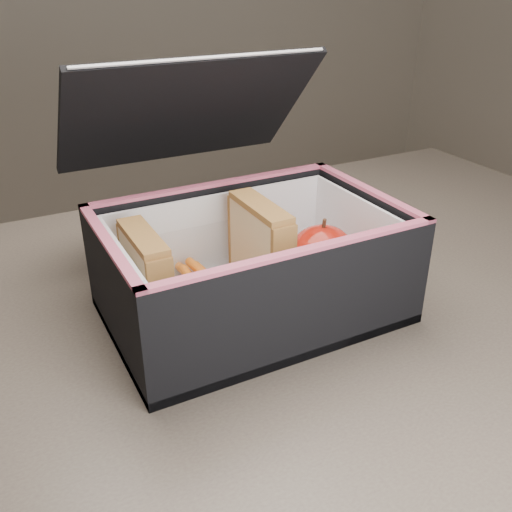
{
  "coord_description": "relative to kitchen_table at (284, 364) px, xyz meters",
  "views": [
    {
      "loc": [
        -0.29,
        -0.49,
        1.1
      ],
      "look_at": [
        -0.03,
        0.01,
        0.81
      ],
      "focal_mm": 40.0,
      "sensor_mm": 36.0,
      "label": 1
    }
  ],
  "objects": [
    {
      "name": "carrot_sticks",
      "position": [
        -0.09,
        0.02,
        0.12
      ],
      "size": [
        0.05,
        0.14,
        0.03
      ],
      "color": "#E55A11",
      "rests_on": "plastic_tub"
    },
    {
      "name": "sandwich_right",
      "position": [
        -0.03,
        0.01,
        0.16
      ],
      "size": [
        0.03,
        0.1,
        0.11
      ],
      "color": "#E3C488",
      "rests_on": "plastic_tub"
    },
    {
      "name": "kitchen_table",
      "position": [
        0.0,
        0.0,
        0.0
      ],
      "size": [
        1.2,
        0.8,
        0.75
      ],
      "color": "#65594A",
      "rests_on": "ground"
    },
    {
      "name": "lunch_bag",
      "position": [
        -0.04,
        0.01,
        0.16
      ],
      "size": [
        0.31,
        0.35,
        0.27
      ],
      "color": "black",
      "rests_on": "kitchen_table"
    },
    {
      "name": "sandwich_left",
      "position": [
        -0.16,
        0.01,
        0.16
      ],
      "size": [
        0.03,
        0.09,
        0.1
      ],
      "color": "#E3C488",
      "rests_on": "plastic_tub"
    },
    {
      "name": "plastic_tub",
      "position": [
        -0.09,
        0.01,
        0.14
      ],
      "size": [
        0.17,
        0.12,
        0.07
      ],
      "primitive_type": null,
      "color": "white",
      "rests_on": "lunch_bag"
    },
    {
      "name": "paper_napkin",
      "position": [
        0.04,
        -0.0,
        0.11
      ],
      "size": [
        0.09,
        0.1,
        0.01
      ],
      "primitive_type": "cube",
      "rotation": [
        0.0,
        0.0,
        -0.19
      ],
      "color": "white",
      "rests_on": "lunch_bag"
    },
    {
      "name": "red_apple",
      "position": [
        0.04,
        -0.01,
        0.15
      ],
      "size": [
        0.09,
        0.09,
        0.08
      ],
      "rotation": [
        0.0,
        0.0,
        -0.23
      ],
      "color": "#9D0F00",
      "rests_on": "paper_napkin"
    }
  ]
}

